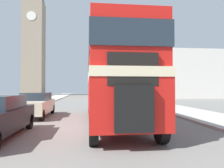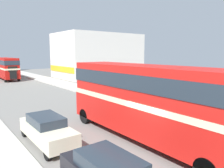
{
  "view_description": "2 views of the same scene",
  "coord_description": "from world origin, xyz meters",
  "px_view_note": "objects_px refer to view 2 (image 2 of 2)",
  "views": [
    {
      "loc": [
        -0.56,
        -10.05,
        1.81
      ],
      "look_at": [
        0.74,
        1.46,
        2.03
      ],
      "focal_mm": 35.0,
      "sensor_mm": 36.0,
      "label": 1
    },
    {
      "loc": [
        -7.95,
        -7.05,
        4.94
      ],
      "look_at": [
        0.74,
        4.22,
        2.9
      ],
      "focal_mm": 35.0,
      "sensor_mm": 36.0,
      "label": 2
    }
  ],
  "objects_px": {
    "double_decker_bus": "(142,96)",
    "bus_distant": "(6,67)",
    "pedestrian_walking": "(127,91)",
    "car_parked_mid": "(47,129)"
  },
  "relations": [
    {
      "from": "double_decker_bus",
      "to": "pedestrian_walking",
      "type": "bearing_deg",
      "value": 53.27
    },
    {
      "from": "double_decker_bus",
      "to": "pedestrian_walking",
      "type": "height_order",
      "value": "double_decker_bus"
    },
    {
      "from": "pedestrian_walking",
      "to": "double_decker_bus",
      "type": "bearing_deg",
      "value": -126.73
    },
    {
      "from": "double_decker_bus",
      "to": "car_parked_mid",
      "type": "xyz_separation_m",
      "value": [
        -4.51,
        2.75,
        -1.74
      ]
    },
    {
      "from": "bus_distant",
      "to": "pedestrian_walking",
      "type": "relative_size",
      "value": 6.34
    },
    {
      "from": "car_parked_mid",
      "to": "pedestrian_walking",
      "type": "distance_m",
      "value": 11.74
    },
    {
      "from": "double_decker_bus",
      "to": "bus_distant",
      "type": "relative_size",
      "value": 1.1
    },
    {
      "from": "bus_distant",
      "to": "pedestrian_walking",
      "type": "height_order",
      "value": "bus_distant"
    },
    {
      "from": "double_decker_bus",
      "to": "bus_distant",
      "type": "height_order",
      "value": "double_decker_bus"
    },
    {
      "from": "car_parked_mid",
      "to": "pedestrian_walking",
      "type": "height_order",
      "value": "pedestrian_walking"
    }
  ]
}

